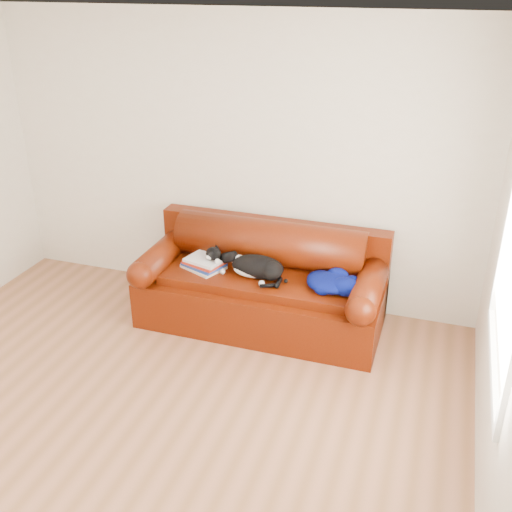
{
  "coord_description": "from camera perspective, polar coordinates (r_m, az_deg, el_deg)",
  "views": [
    {
      "loc": [
        1.83,
        -2.88,
        2.86
      ],
      "look_at": [
        0.42,
        1.35,
        0.73
      ],
      "focal_mm": 42.0,
      "sensor_mm": 36.0,
      "label": 1
    }
  ],
  "objects": [
    {
      "name": "sofa_back",
      "position": [
        5.35,
        1.31,
        -0.08
      ],
      "size": [
        2.1,
        1.01,
        0.88
      ],
      "color": "#3E0D02",
      "rests_on": "ground"
    },
    {
      "name": "sofa_base",
      "position": [
        5.29,
        0.49,
        -4.13
      ],
      "size": [
        2.1,
        0.9,
        0.5
      ],
      "color": "#3E0D02",
      "rests_on": "ground"
    },
    {
      "name": "book_stack",
      "position": [
        5.24,
        -4.95,
        -0.7
      ],
      "size": [
        0.41,
        0.37,
        0.1
      ],
      "rotation": [
        0.0,
        0.0,
        -0.34
      ],
      "color": "beige",
      "rests_on": "sofa_base"
    },
    {
      "name": "room_shell",
      "position": [
        3.56,
        -11.41,
        5.49
      ],
      "size": [
        4.52,
        4.02,
        2.61
      ],
      "color": "beige",
      "rests_on": "ground"
    },
    {
      "name": "cat",
      "position": [
        5.06,
        0.02,
        -1.06
      ],
      "size": [
        0.62,
        0.39,
        0.24
      ],
      "rotation": [
        0.0,
        0.0,
        -0.35
      ],
      "color": "black",
      "rests_on": "sofa_base"
    },
    {
      "name": "blanket",
      "position": [
        4.93,
        7.24,
        -2.44
      ],
      "size": [
        0.46,
        0.37,
        0.14
      ],
      "rotation": [
        0.0,
        0.0,
        -0.01
      ],
      "color": "#020341",
      "rests_on": "sofa_base"
    },
    {
      "name": "ground",
      "position": [
        4.45,
        -11.05,
        -14.99
      ],
      "size": [
        4.5,
        4.5,
        0.0
      ],
      "primitive_type": "plane",
      "color": "brown",
      "rests_on": "ground"
    }
  ]
}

